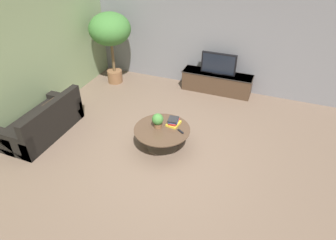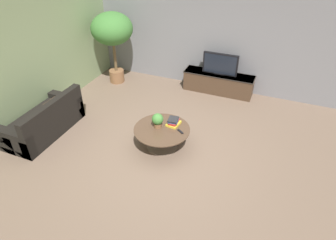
{
  "view_description": "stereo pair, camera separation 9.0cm",
  "coord_description": "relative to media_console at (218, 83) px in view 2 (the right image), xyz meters",
  "views": [
    {
      "loc": [
        1.8,
        -4.34,
        4.01
      ],
      "look_at": [
        -0.05,
        0.39,
        0.55
      ],
      "focal_mm": 32.0,
      "sensor_mm": 36.0,
      "label": 1
    },
    {
      "loc": [
        1.88,
        -4.3,
        4.01
      ],
      "look_at": [
        -0.05,
        0.39,
        0.55
      ],
      "focal_mm": 32.0,
      "sensor_mm": 36.0,
      "label": 2
    }
  ],
  "objects": [
    {
      "name": "book_stack",
      "position": [
        -0.31,
        -2.53,
        0.24
      ],
      "size": [
        0.26,
        0.31,
        0.15
      ],
      "color": "gold",
      "rests_on": "coffee_table"
    },
    {
      "name": "coffee_table",
      "position": [
        -0.47,
        -2.77,
        0.04
      ],
      "size": [
        1.15,
        1.15,
        0.46
      ],
      "color": "#756656",
      "rests_on": "ground"
    },
    {
      "name": "potted_palm_tall",
      "position": [
        -2.88,
        -0.5,
        1.19
      ],
      "size": [
        1.11,
        1.11,
        1.98
      ],
      "color": "brown",
      "rests_on": "ground"
    },
    {
      "name": "side_wall_left",
      "position": [
        -3.64,
        -2.74,
        1.22
      ],
      "size": [
        0.12,
        7.4,
        3.0
      ],
      "primitive_type": "cube",
      "color": "gray",
      "rests_on": "ground"
    },
    {
      "name": "ground_plane",
      "position": [
        -0.38,
        -2.94,
        -0.28
      ],
      "size": [
        24.0,
        24.0,
        0.0
      ],
      "primitive_type": "plane",
      "color": "brown"
    },
    {
      "name": "potted_plant_tabletop",
      "position": [
        -0.58,
        -2.73,
        0.34
      ],
      "size": [
        0.23,
        0.23,
        0.3
      ],
      "color": "brown",
      "rests_on": "coffee_table"
    },
    {
      "name": "remote_black",
      "position": [
        -0.09,
        -2.72,
        0.18
      ],
      "size": [
        0.15,
        0.12,
        0.02
      ],
      "primitive_type": "cube",
      "rotation": [
        0.0,
        0.0,
        0.97
      ],
      "color": "black",
      "rests_on": "coffee_table"
    },
    {
      "name": "back_wall_stone",
      "position": [
        -0.38,
        0.32,
        1.22
      ],
      "size": [
        7.4,
        0.12,
        3.0
      ],
      "primitive_type": "cube",
      "color": "slate",
      "rests_on": "ground"
    },
    {
      "name": "media_console",
      "position": [
        0.0,
        0.0,
        0.0
      ],
      "size": [
        1.88,
        0.5,
        0.54
      ],
      "color": "#473323",
      "rests_on": "ground"
    },
    {
      "name": "television",
      "position": [
        0.0,
        -0.0,
        0.54
      ],
      "size": [
        0.92,
        0.13,
        0.56
      ],
      "color": "black",
      "rests_on": "media_console"
    },
    {
      "name": "couch_by_wall",
      "position": [
        -3.04,
        -3.28,
        0.01
      ],
      "size": [
        0.84,
        1.79,
        0.84
      ],
      "rotation": [
        0.0,
        0.0,
        -1.57
      ],
      "color": "black",
      "rests_on": "ground"
    }
  ]
}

